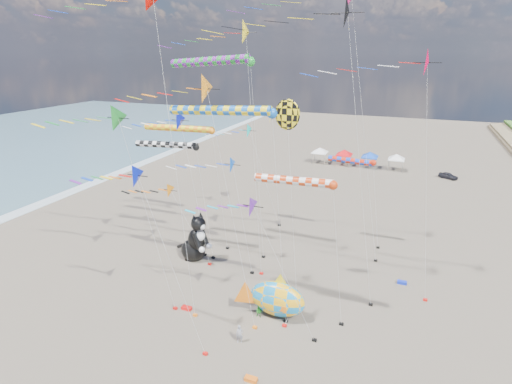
{
  "coord_description": "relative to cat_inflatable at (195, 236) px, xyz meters",
  "views": [
    {
      "loc": [
        11.15,
        -19.36,
        21.89
      ],
      "look_at": [
        -1.21,
        12.0,
        10.0
      ],
      "focal_mm": 28.0,
      "sensor_mm": 36.0,
      "label": 1
    }
  ],
  "objects": [
    {
      "name": "parked_car",
      "position": [
        27.83,
        43.08,
        -2.3
      ],
      "size": [
        3.58,
        2.74,
        1.14
      ],
      "primitive_type": "imported",
      "rotation": [
        0.0,
        0.0,
        1.09
      ],
      "color": "#26262D",
      "rests_on": "ground"
    },
    {
      "name": "kite_bag_0",
      "position": [
        21.6,
        3.15,
        -2.72
      ],
      "size": [
        0.9,
        0.44,
        0.3
      ],
      "primitive_type": "cube",
      "color": "#132AC3",
      "rests_on": "ground"
    },
    {
      "name": "delta_kite_11",
      "position": [
        -1.34,
        -8.73,
        13.76
      ],
      "size": [
        12.19,
        2.42,
        18.13
      ],
      "color": "#1A832B",
      "rests_on": "ground"
    },
    {
      "name": "person_adult",
      "position": [
        9.94,
        -10.57,
        -2.09
      ],
      "size": [
        0.67,
        0.56,
        1.56
      ],
      "primitive_type": "imported",
      "rotation": [
        0.0,
        0.0,
        0.39
      ],
      "color": "gray",
      "rests_on": "ground"
    },
    {
      "name": "child_green",
      "position": [
        10.23,
        -7.02,
        -2.3
      ],
      "size": [
        0.56,
        0.44,
        1.14
      ],
      "primitive_type": "imported",
      "rotation": [
        0.0,
        0.0,
        -0.02
      ],
      "color": "#218420",
      "rests_on": "ground"
    },
    {
      "name": "kite_bag_1",
      "position": [
        11.96,
        -2.45,
        -2.72
      ],
      "size": [
        0.9,
        0.44,
        0.3
      ],
      "primitive_type": "cube",
      "color": "black",
      "rests_on": "ground"
    },
    {
      "name": "tent_row",
      "position": [
        11.04,
        45.08,
        0.28
      ],
      "size": [
        19.2,
        4.2,
        3.8
      ],
      "color": "white",
      "rests_on": "ground"
    },
    {
      "name": "windsock_0",
      "position": [
        1.41,
        3.12,
        18.04
      ],
      "size": [
        10.53,
        0.93,
        21.44
      ],
      "color": "green",
      "rests_on": "ground"
    },
    {
      "name": "windsock_4",
      "position": [
        -3.0,
        0.86,
        9.64
      ],
      "size": [
        8.83,
        0.71,
        12.93
      ],
      "color": "black",
      "rests_on": "ground"
    },
    {
      "name": "windsock_2",
      "position": [
        12.86,
        -5.46,
        9.39
      ],
      "size": [
        7.94,
        0.73,
        12.7
      ],
      "color": "red",
      "rests_on": "ground"
    },
    {
      "name": "angelfish_kite",
      "position": [
        10.48,
        -1.64,
        13.83
      ],
      "size": [
        3.74,
        3.02,
        18.16
      ],
      "color": "yellow",
      "rests_on": "ground"
    },
    {
      "name": "kite_bag_3",
      "position": [
        3.78,
        -8.4,
        -2.72
      ],
      "size": [
        0.9,
        0.44,
        0.3
      ],
      "primitive_type": "cube",
      "color": "red",
      "rests_on": "ground"
    },
    {
      "name": "delta_kite_6",
      "position": [
        6.58,
        -8.56,
        16.22
      ],
      "size": [
        11.1,
        2.41,
        20.57
      ],
      "color": "orange",
      "rests_on": "ground"
    },
    {
      "name": "kite_bag_2",
      "position": [
        12.27,
        -13.91,
        -2.72
      ],
      "size": [
        0.9,
        0.44,
        0.3
      ],
      "primitive_type": "cube",
      "color": "orange",
      "rests_on": "ground"
    },
    {
      "name": "cat_inflatable",
      "position": [
        0.0,
        0.0,
        0.0
      ],
      "size": [
        4.7,
        3.34,
        5.74
      ],
      "primitive_type": null,
      "rotation": [
        0.0,
        0.0,
        -0.32
      ],
      "color": "black",
      "rests_on": "ground"
    },
    {
      "name": "delta_kite_12",
      "position": [
        -1.31,
        -0.56,
        12.37
      ],
      "size": [
        9.42,
        2.23,
        16.64
      ],
      "color": "#0915B4",
      "rests_on": "ground"
    },
    {
      "name": "child_blue",
      "position": [
        11.93,
        -5.6,
        -2.34
      ],
      "size": [
        0.58,
        0.65,
        1.06
      ],
      "primitive_type": "imported",
      "rotation": [
        0.0,
        0.0,
        0.93
      ],
      "color": "#241D9A",
      "rests_on": "ground"
    },
    {
      "name": "windsock_5",
      "position": [
        -3.08,
        3.55,
        10.93
      ],
      "size": [
        10.02,
        0.77,
        14.24
      ],
      "color": "orange",
      "rests_on": "ground"
    },
    {
      "name": "delta_kite_0",
      "position": [
        3.39,
        -0.54,
        8.12
      ],
      "size": [
        9.85,
        1.92,
        12.32
      ],
      "color": "blue",
      "rests_on": "ground"
    },
    {
      "name": "delta_kite_2",
      "position": [
        -3.53,
        1.15,
        4.47
      ],
      "size": [
        9.45,
        1.85,
        8.62
      ],
      "color": "orange",
      "rests_on": "ground"
    },
    {
      "name": "ground",
      "position": [
        9.54,
        -14.92,
        -2.87
      ],
      "size": [
        260.0,
        260.0,
        0.0
      ],
      "primitive_type": "plane",
      "color": "brown",
      "rests_on": "ground"
    },
    {
      "name": "delta_kite_10",
      "position": [
        19.99,
        0.91,
        17.95
      ],
      "size": [
        12.5,
        2.4,
        22.34
      ],
      "color": "#F2003C",
      "rests_on": "ground"
    },
    {
      "name": "fish_inflatable",
      "position": [
        11.62,
        -6.42,
        -1.02
      ],
      "size": [
        6.57,
        2.88,
        4.33
      ],
      "color": "#1588CF",
      "rests_on": "ground"
    },
    {
      "name": "delta_kite_5",
      "position": [
        0.88,
        11.98,
        9.47
      ],
      "size": [
        10.29,
        2.04,
        13.66
      ],
      "color": "#0ED4CA",
      "rests_on": "ground"
    },
    {
      "name": "delta_kite_9",
      "position": [
        3.82,
        -12.8,
        10.7
      ],
      "size": [
        9.28,
        1.84,
        14.85
      ],
      "color": "#0719BC",
      "rests_on": "ground"
    },
    {
      "name": "windsock_3",
      "position": [
        14.99,
        10.17,
        7.3
      ],
      "size": [
        6.67,
        0.68,
        10.6
      ],
      "color": "red",
      "rests_on": "ground"
    },
    {
      "name": "delta_kite_8",
      "position": [
        4.39,
        -0.31,
        20.38
      ],
      "size": [
        11.3,
        2.32,
        24.73
      ],
      "color": "yellow",
      "rests_on": "ground"
    },
    {
      "name": "delta_kite_1",
      "position": [
        10.8,
        -8.26,
        7.91
      ],
      "size": [
        9.36,
        1.82,
        12.03
      ],
      "color": "#5D1D9A",
      "rests_on": "ground"
    },
    {
      "name": "delta_kite_7",
      "position": [
        14.06,
        -1.71,
        21.58
      ],
      "size": [
        15.79,
        2.78,
        26.12
      ],
      "color": "black",
      "rests_on": "ground"
    },
    {
      "name": "windsock_1",
      "position": [
        7.25,
        -6.82,
        14.72
      ],
      "size": [
        10.23,
        0.77,
        18.05
      ],
      "color": "blue",
      "rests_on": "ground"
    }
  ]
}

